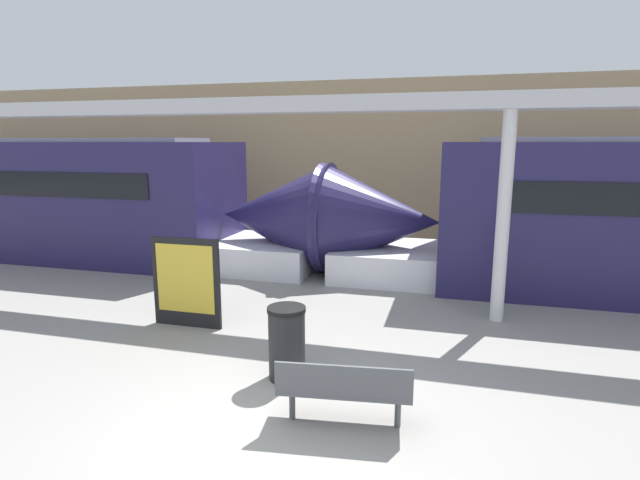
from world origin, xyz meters
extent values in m
plane|color=gray|center=(0.00, 0.00, 0.00)|extent=(60.00, 60.00, 0.00)
cube|color=tan|center=(0.00, 11.21, 2.50)|extent=(56.00, 0.20, 5.00)
cone|color=#231E4C|center=(0.15, 6.82, 1.32)|extent=(2.76, 2.63, 2.63)
cube|color=silver|center=(0.41, 6.82, 0.35)|extent=(2.49, 2.46, 0.70)
cone|color=#231E4C|center=(-2.39, 6.82, 1.32)|extent=(2.76, 2.63, 2.63)
cube|color=silver|center=(-2.66, 6.82, 0.35)|extent=(2.49, 2.46, 0.70)
cube|color=#4C4F54|center=(0.73, 0.42, 0.41)|extent=(1.52, 0.62, 0.04)
cube|color=#4C4F54|center=(0.76, 0.22, 0.60)|extent=(1.48, 0.22, 0.35)
cylinder|color=#4C4F54|center=(0.14, 0.35, 0.19)|extent=(0.07, 0.07, 0.39)
cylinder|color=#4C4F54|center=(1.32, 0.49, 0.19)|extent=(0.07, 0.07, 0.39)
cylinder|color=black|center=(-0.23, 1.27, 0.47)|extent=(0.48, 0.48, 0.93)
cylinder|color=black|center=(-0.23, 1.27, 0.96)|extent=(0.51, 0.51, 0.06)
cube|color=black|center=(-2.49, 2.66, 0.77)|extent=(1.23, 0.06, 1.54)
cube|color=gold|center=(-2.49, 2.62, 0.85)|extent=(1.05, 0.01, 1.17)
cylinder|color=silver|center=(2.63, 4.35, 1.81)|extent=(0.23, 0.23, 3.62)
cube|color=#B7B7BC|center=(2.63, 4.35, 3.76)|extent=(28.00, 0.60, 0.28)
camera|label=1|loc=(1.80, -4.59, 3.10)|focal=28.00mm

